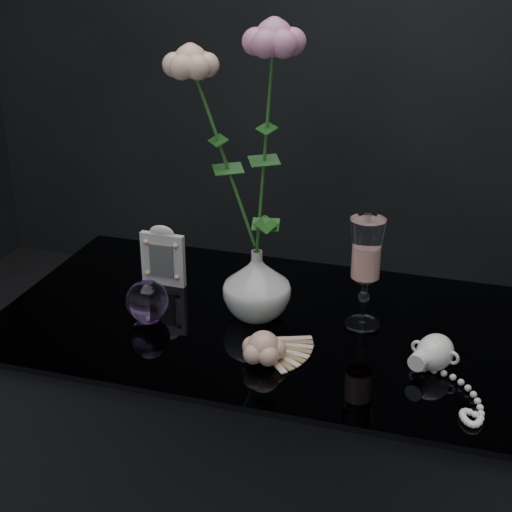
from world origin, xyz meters
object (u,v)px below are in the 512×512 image
(vase, at_px, (257,284))
(pearl_jar, at_px, (435,351))
(picture_frame, at_px, (163,255))
(paperweight, at_px, (147,301))
(loose_rose, at_px, (263,347))
(wine_glass, at_px, (365,274))

(vase, xyz_separation_m, pearl_jar, (0.35, -0.09, -0.04))
(picture_frame, bearing_deg, paperweight, -76.83)
(picture_frame, bearing_deg, pearl_jar, -15.07)
(picture_frame, xyz_separation_m, paperweight, (0.03, -0.16, -0.03))
(paperweight, xyz_separation_m, loose_rose, (0.26, -0.08, -0.01))
(paperweight, bearing_deg, loose_rose, -17.69)
(paperweight, relative_size, loose_rose, 0.47)
(wine_glass, distance_m, paperweight, 0.42)
(vase, distance_m, picture_frame, 0.24)
(paperweight, distance_m, loose_rose, 0.27)
(loose_rose, xyz_separation_m, pearl_jar, (0.29, 0.07, 0.00))
(paperweight, height_order, pearl_jar, paperweight)
(paperweight, height_order, loose_rose, paperweight)
(vase, distance_m, wine_glass, 0.21)
(vase, xyz_separation_m, picture_frame, (-0.23, 0.08, -0.00))
(vase, height_order, paperweight, vase)
(vase, bearing_deg, pearl_jar, -14.20)
(wine_glass, height_order, loose_rose, wine_glass)
(picture_frame, distance_m, paperweight, 0.16)
(wine_glass, distance_m, picture_frame, 0.44)
(wine_glass, distance_m, loose_rose, 0.24)
(vase, distance_m, loose_rose, 0.17)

